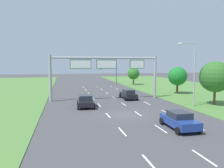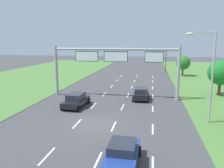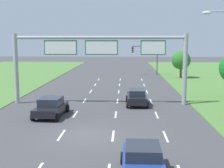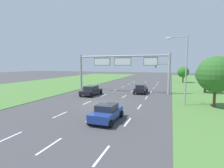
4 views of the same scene
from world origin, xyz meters
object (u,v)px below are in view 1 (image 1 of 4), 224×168
at_px(street_lamp, 192,68).
at_px(roadside_tree_mid, 178,76).
at_px(car_near_red, 179,120).
at_px(traffic_light_mast, 110,70).
at_px(car_mid_lane, 86,101).
at_px(car_lead_silver, 128,94).
at_px(sign_gantry, 106,68).
at_px(roadside_tree_far, 134,74).
at_px(roadside_tree_near, 215,77).

bearing_deg(street_lamp, roadside_tree_mid, 68.90).
relative_size(car_near_red, traffic_light_mast, 0.74).
relative_size(car_mid_lane, traffic_light_mast, 0.81).
height_order(car_lead_silver, sign_gantry, sign_gantry).
relative_size(sign_gantry, roadside_tree_far, 3.75).
xyz_separation_m(car_near_red, street_lamp, (6.67, 8.68, 4.30)).
xyz_separation_m(roadside_tree_mid, roadside_tree_far, (-2.63, 18.32, -0.32)).
relative_size(car_near_red, sign_gantry, 0.24).
xyz_separation_m(traffic_light_mast, roadside_tree_near, (7.18, -34.80, 0.06)).
xyz_separation_m(car_mid_lane, roadside_tree_near, (17.32, -2.82, 3.12)).
relative_size(roadside_tree_mid, roadside_tree_far, 1.11).
bearing_deg(roadside_tree_far, car_lead_silver, -110.26).
bearing_deg(car_lead_silver, street_lamp, -51.05).
bearing_deg(sign_gantry, car_mid_lane, -125.19).
height_order(car_near_red, roadside_tree_near, roadside_tree_near).
bearing_deg(car_near_red, roadside_tree_far, 78.28).
height_order(street_lamp, roadside_tree_far, street_lamp).
bearing_deg(car_mid_lane, sign_gantry, 58.09).
relative_size(car_near_red, street_lamp, 0.49).
height_order(street_lamp, roadside_tree_near, street_lamp).
distance_m(sign_gantry, traffic_light_mast, 27.50).
bearing_deg(traffic_light_mast, sign_gantry, -103.53).
bearing_deg(car_lead_silver, roadside_tree_near, -38.28).
distance_m(traffic_light_mast, street_lamp, 35.02).
xyz_separation_m(car_mid_lane, street_lamp, (13.73, -2.84, 4.27)).
bearing_deg(roadside_tree_mid, car_near_red, -118.81).
bearing_deg(car_mid_lane, roadside_tree_mid, 28.88).
xyz_separation_m(car_lead_silver, traffic_light_mast, (2.77, 27.12, 3.07)).
distance_m(traffic_light_mast, roadside_tree_far, 7.38).
relative_size(car_near_red, roadside_tree_mid, 0.81).
distance_m(street_lamp, roadside_tree_far, 30.00).
bearing_deg(traffic_light_mast, roadside_tree_near, -78.35).
relative_size(car_lead_silver, roadside_tree_far, 0.92).
distance_m(car_near_red, roadside_tree_near, 13.82).
xyz_separation_m(traffic_light_mast, roadside_tree_mid, (8.05, -23.26, -0.53)).
bearing_deg(car_mid_lane, street_lamp, -8.39).
distance_m(car_lead_silver, roadside_tree_far, 23.74).
relative_size(traffic_light_mast, roadside_tree_far, 1.22).
height_order(car_lead_silver, car_mid_lane, car_mid_lane).
bearing_deg(roadside_tree_near, roadside_tree_mid, 85.68).
bearing_deg(car_near_red, car_mid_lane, 122.21).
relative_size(car_mid_lane, sign_gantry, 0.26).
bearing_deg(roadside_tree_near, roadside_tree_far, 93.38).
relative_size(car_lead_silver, roadside_tree_near, 0.70).
bearing_deg(roadside_tree_far, sign_gantry, -118.55).
distance_m(roadside_tree_mid, roadside_tree_far, 18.51).
bearing_deg(roadside_tree_near, car_lead_silver, 142.34).
relative_size(car_mid_lane, roadside_tree_far, 0.99).
height_order(sign_gantry, street_lamp, street_lamp).
relative_size(car_near_red, roadside_tree_far, 0.90).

